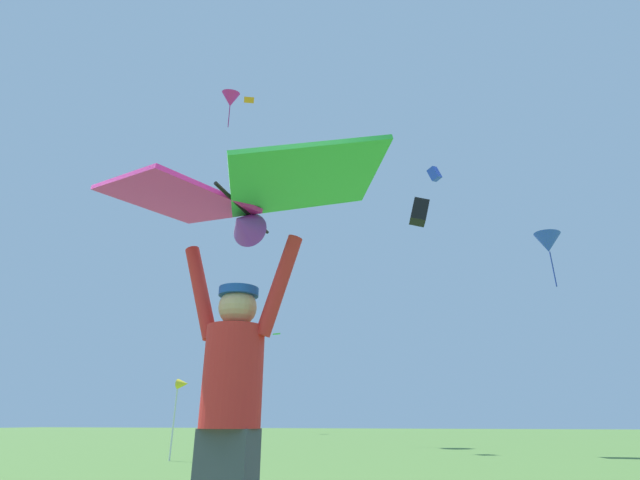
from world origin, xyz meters
TOP-DOWN VIEW (x-y plane):
  - kite_flyer_person at (0.33, -0.13)m, footprint 0.81×0.35m
  - held_stunt_kite at (0.32, -0.22)m, footprint 2.06×1.11m
  - distant_kite_blue_high_right at (2.38, 31.76)m, footprint 1.26×1.01m
  - distant_kite_blue_mid_right at (6.30, 16.98)m, footprint 1.43×1.39m
  - distant_kite_green_overhead_distant at (-11.19, 31.90)m, footprint 0.78×0.78m
  - distant_kite_black_low_left at (1.21, 12.75)m, footprint 0.83×0.73m
  - distant_kite_orange_mid_left at (-6.69, 14.42)m, footprint 0.63×0.64m
  - distant_kite_magenta_high_left at (-9.74, 18.14)m, footprint 1.58×1.64m
  - marker_flag at (-4.75, 7.80)m, footprint 0.30×0.24m

SIDE VIEW (x-z plane):
  - kite_flyer_person at x=0.33m, z-range -0.02..1.90m
  - marker_flag at x=-4.75m, z-range 0.67..2.51m
  - held_stunt_kite at x=0.32m, z-range 1.98..2.41m
  - distant_kite_green_overhead_distant at x=-11.19m, z-range 7.34..7.50m
  - distant_kite_blue_mid_right at x=6.30m, z-range 6.65..9.05m
  - distant_kite_black_low_left at x=1.21m, z-range 7.43..8.46m
  - distant_kite_orange_mid_left at x=-6.69m, z-range 15.92..16.01m
  - distant_kite_magenta_high_left at x=-9.74m, z-range 18.16..20.87m
  - distant_kite_blue_high_right at x=2.38m, z-range 19.40..20.76m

